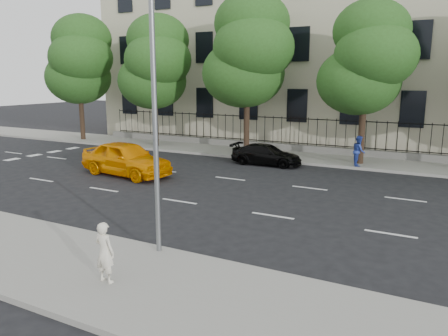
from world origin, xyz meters
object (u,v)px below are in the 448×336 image
object	(u,v)px
street_light	(165,67)
black_sedan	(266,155)
woman_near	(105,252)
yellow_taxi	(126,158)

from	to	relation	value
street_light	black_sedan	size ratio (longest dim) A/B	2.00
street_light	black_sedan	bearing A→B (deg)	100.03
street_light	woman_near	world-z (taller)	street_light
street_light	yellow_taxi	size ratio (longest dim) A/B	1.59
yellow_taxi	woman_near	bearing A→B (deg)	-134.73
yellow_taxi	street_light	bearing A→B (deg)	-125.70
yellow_taxi	black_sedan	xyz separation A→B (m)	(5.25, 5.80, -0.28)
yellow_taxi	woman_near	distance (m)	12.28
street_light	woman_near	size ratio (longest dim) A/B	5.48
yellow_taxi	woman_near	world-z (taller)	yellow_taxi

